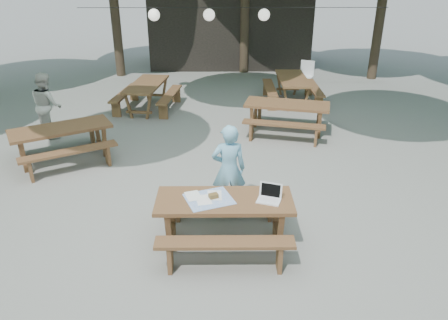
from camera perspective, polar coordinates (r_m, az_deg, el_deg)
ground at (r=8.27m, az=-1.30°, el=-3.46°), size 80.00×80.00×0.00m
pavilion at (r=17.95m, az=0.76°, el=16.94°), size 6.00×3.00×2.80m
main_picnic_table at (r=6.55m, az=0.05°, el=-7.86°), size 2.00×1.58×0.75m
picnic_table_nw at (r=9.76m, az=-20.31°, el=2.04°), size 2.43×2.30×0.75m
picnic_table_ne at (r=10.76m, az=8.14°, el=5.50°), size 2.22×1.98×0.75m
picnic_table_far_w at (r=12.56m, az=-10.00°, el=8.24°), size 1.83×2.10×0.75m
picnic_table_far_e at (r=13.13m, az=8.86°, el=9.06°), size 1.59×2.00×0.75m
woman at (r=7.16m, az=0.62°, el=-1.24°), size 0.60×0.42×1.55m
second_person at (r=11.17m, az=-22.13°, el=6.70°), size 0.93×0.95×1.54m
plastic_chair at (r=14.63m, az=10.56°, el=10.06°), size 0.58×0.58×0.90m
laptop at (r=6.36m, az=5.98°, el=-4.68°), size 0.40×0.35×0.24m
tabletop_clutter at (r=6.37m, az=-1.93°, el=-5.00°), size 0.80×0.74×0.08m
paper_lanterns at (r=13.36m, az=-1.91°, el=18.44°), size 9.00×0.34×0.38m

